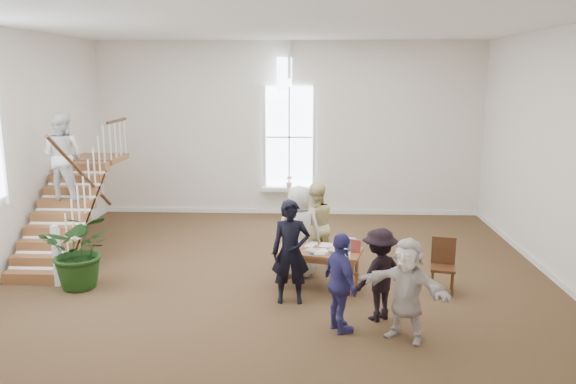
{
  "coord_description": "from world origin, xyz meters",
  "views": [
    {
      "loc": [
        0.57,
        -10.12,
        3.66
      ],
      "look_at": [
        0.14,
        0.4,
        1.44
      ],
      "focal_mm": 35.0,
      "sensor_mm": 36.0,
      "label": 1
    }
  ],
  "objects_px": {
    "woman_cluster_c": "(406,289)",
    "floor_plant": "(81,250)",
    "elderly_woman": "(299,231)",
    "woman_cluster_b": "(379,274)",
    "side_chair": "(443,262)",
    "woman_cluster_a": "(341,283)",
    "library_table": "(319,254)",
    "police_officer": "(291,252)",
    "person_yellow": "(315,225)"
  },
  "relations": [
    {
      "from": "side_chair",
      "to": "elderly_woman",
      "type": "bearing_deg",
      "value": 176.44
    },
    {
      "from": "floor_plant",
      "to": "woman_cluster_a",
      "type": "bearing_deg",
      "value": -19.31
    },
    {
      "from": "person_yellow",
      "to": "woman_cluster_b",
      "type": "xyz_separation_m",
      "value": [
        0.95,
        -2.35,
        -0.12
      ]
    },
    {
      "from": "side_chair",
      "to": "woman_cluster_b",
      "type": "bearing_deg",
      "value": -124.72
    },
    {
      "from": "library_table",
      "to": "police_officer",
      "type": "bearing_deg",
      "value": -111.15
    },
    {
      "from": "woman_cluster_c",
      "to": "floor_plant",
      "type": "distance_m",
      "value": 5.59
    },
    {
      "from": "side_chair",
      "to": "police_officer",
      "type": "bearing_deg",
      "value": -155.78
    },
    {
      "from": "woman_cluster_b",
      "to": "elderly_woman",
      "type": "bearing_deg",
      "value": -91.84
    },
    {
      "from": "police_officer",
      "to": "woman_cluster_a",
      "type": "bearing_deg",
      "value": -56.97
    },
    {
      "from": "woman_cluster_c",
      "to": "floor_plant",
      "type": "xyz_separation_m",
      "value": [
        -5.31,
        1.74,
        -0.05
      ]
    },
    {
      "from": "person_yellow",
      "to": "library_table",
      "type": "bearing_deg",
      "value": 77.82
    },
    {
      "from": "person_yellow",
      "to": "side_chair",
      "type": "bearing_deg",
      "value": 136.65
    },
    {
      "from": "library_table",
      "to": "police_officer",
      "type": "relative_size",
      "value": 0.94
    },
    {
      "from": "elderly_woman",
      "to": "woman_cluster_b",
      "type": "height_order",
      "value": "elderly_woman"
    },
    {
      "from": "person_yellow",
      "to": "side_chair",
      "type": "xyz_separation_m",
      "value": [
        2.18,
        -1.17,
        -0.31
      ]
    },
    {
      "from": "woman_cluster_a",
      "to": "elderly_woman",
      "type": "bearing_deg",
      "value": -8.4
    },
    {
      "from": "person_yellow",
      "to": "floor_plant",
      "type": "distance_m",
      "value": 4.25
    },
    {
      "from": "woman_cluster_a",
      "to": "woman_cluster_b",
      "type": "xyz_separation_m",
      "value": [
        0.6,
        0.45,
        -0.03
      ]
    },
    {
      "from": "woman_cluster_a",
      "to": "floor_plant",
      "type": "distance_m",
      "value": 4.67
    },
    {
      "from": "woman_cluster_c",
      "to": "side_chair",
      "type": "relative_size",
      "value": 1.57
    },
    {
      "from": "library_table",
      "to": "elderly_woman",
      "type": "height_order",
      "value": "elderly_woman"
    },
    {
      "from": "police_officer",
      "to": "elderly_woman",
      "type": "distance_m",
      "value": 1.25
    },
    {
      "from": "police_officer",
      "to": "woman_cluster_c",
      "type": "xyz_separation_m",
      "value": [
        1.65,
        -1.25,
        -0.12
      ]
    },
    {
      "from": "person_yellow",
      "to": "woman_cluster_b",
      "type": "relative_size",
      "value": 1.16
    },
    {
      "from": "elderly_woman",
      "to": "woman_cluster_c",
      "type": "bearing_deg",
      "value": 118.47
    },
    {
      "from": "woman_cluster_b",
      "to": "police_officer",
      "type": "bearing_deg",
      "value": -59.75
    },
    {
      "from": "police_officer",
      "to": "person_yellow",
      "type": "xyz_separation_m",
      "value": [
        0.4,
        1.75,
        -0.02
      ]
    },
    {
      "from": "woman_cluster_b",
      "to": "woman_cluster_a",
      "type": "bearing_deg",
      "value": 0.91
    },
    {
      "from": "library_table",
      "to": "police_officer",
      "type": "distance_m",
      "value": 0.83
    },
    {
      "from": "woman_cluster_a",
      "to": "woman_cluster_c",
      "type": "xyz_separation_m",
      "value": [
        0.9,
        -0.2,
        -0.0
      ]
    },
    {
      "from": "woman_cluster_b",
      "to": "woman_cluster_c",
      "type": "bearing_deg",
      "value": 78.81
    },
    {
      "from": "elderly_woman",
      "to": "woman_cluster_c",
      "type": "relative_size",
      "value": 1.15
    },
    {
      "from": "woman_cluster_b",
      "to": "woman_cluster_c",
      "type": "relative_size",
      "value": 0.97
    },
    {
      "from": "elderly_woman",
      "to": "woman_cluster_b",
      "type": "xyz_separation_m",
      "value": [
        1.25,
        -1.85,
        -0.13
      ]
    },
    {
      "from": "library_table",
      "to": "person_yellow",
      "type": "bearing_deg",
      "value": 107.03
    },
    {
      "from": "woman_cluster_b",
      "to": "person_yellow",
      "type": "bearing_deg",
      "value": -103.9
    },
    {
      "from": "library_table",
      "to": "woman_cluster_a",
      "type": "xyz_separation_m",
      "value": [
        0.29,
        -1.7,
        0.13
      ]
    },
    {
      "from": "woman_cluster_a",
      "to": "person_yellow",
      "type": "bearing_deg",
      "value": -17.07
    },
    {
      "from": "woman_cluster_a",
      "to": "side_chair",
      "type": "distance_m",
      "value": 2.46
    },
    {
      "from": "library_table",
      "to": "side_chair",
      "type": "bearing_deg",
      "value": 12.2
    },
    {
      "from": "library_table",
      "to": "side_chair",
      "type": "xyz_separation_m",
      "value": [
        2.12,
        -0.07,
        -0.09
      ]
    },
    {
      "from": "woman_cluster_c",
      "to": "side_chair",
      "type": "distance_m",
      "value": 2.06
    },
    {
      "from": "elderly_woman",
      "to": "side_chair",
      "type": "bearing_deg",
      "value": 161.58
    },
    {
      "from": "floor_plant",
      "to": "side_chair",
      "type": "xyz_separation_m",
      "value": [
        6.24,
        0.08,
        -0.16
      ]
    },
    {
      "from": "woman_cluster_c",
      "to": "woman_cluster_a",
      "type": "bearing_deg",
      "value": -159.1
    },
    {
      "from": "person_yellow",
      "to": "floor_plant",
      "type": "bearing_deg",
      "value": 1.93
    },
    {
      "from": "elderly_woman",
      "to": "person_yellow",
      "type": "relative_size",
      "value": 1.02
    },
    {
      "from": "woman_cluster_a",
      "to": "woman_cluster_b",
      "type": "height_order",
      "value": "woman_cluster_a"
    },
    {
      "from": "library_table",
      "to": "police_officer",
      "type": "xyz_separation_m",
      "value": [
        -0.46,
        -0.65,
        0.24
      ]
    },
    {
      "from": "library_table",
      "to": "woman_cluster_c",
      "type": "xyz_separation_m",
      "value": [
        1.19,
        -1.9,
        0.12
      ]
    }
  ]
}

